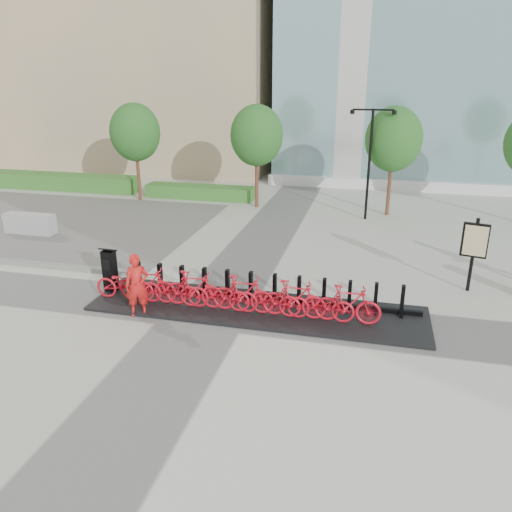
% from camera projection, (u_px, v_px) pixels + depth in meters
% --- Properties ---
extents(ground, '(120.00, 120.00, 0.00)m').
position_uv_depth(ground, '(210.00, 310.00, 14.33)').
color(ground, beige).
extents(gravel_patch, '(14.00, 14.00, 0.00)m').
position_uv_depth(gravel_patch, '(52.00, 222.00, 22.94)').
color(gravel_patch, '#605D55').
rests_on(gravel_patch, ground).
extents(hedge_a, '(10.00, 1.40, 0.90)m').
position_uv_depth(hedge_a, '(58.00, 181.00, 29.62)').
color(hedge_a, '#3C6A2D').
rests_on(hedge_a, ground).
extents(hedge_b, '(6.00, 1.20, 0.70)m').
position_uv_depth(hedge_b, '(200.00, 192.00, 27.39)').
color(hedge_b, '#3C6A2D').
rests_on(hedge_b, ground).
extents(tree_0, '(2.60, 2.60, 5.10)m').
position_uv_depth(tree_0, '(135.00, 132.00, 25.86)').
color(tree_0, brown).
rests_on(tree_0, ground).
extents(tree_1, '(2.60, 2.60, 5.10)m').
position_uv_depth(tree_1, '(257.00, 136.00, 24.43)').
color(tree_1, brown).
rests_on(tree_1, ground).
extents(tree_2, '(2.60, 2.60, 5.10)m').
position_uv_depth(tree_2, '(394.00, 139.00, 22.99)').
color(tree_2, brown).
rests_on(tree_2, ground).
extents(streetlamp, '(2.00, 0.20, 5.00)m').
position_uv_depth(streetlamp, '(370.00, 152.00, 22.45)').
color(streetlamp, black).
rests_on(streetlamp, ground).
extents(dock_pad, '(9.60, 2.40, 0.08)m').
position_uv_depth(dock_pad, '(256.00, 309.00, 14.31)').
color(dock_pad, black).
rests_on(dock_pad, ground).
extents(dock_rail_posts, '(8.02, 0.50, 0.85)m').
position_uv_depth(dock_rail_posts, '(262.00, 287.00, 14.57)').
color(dock_rail_posts, black).
rests_on(dock_rail_posts, dock_pad).
extents(bike_0, '(1.84, 0.64, 0.97)m').
position_uv_depth(bike_0, '(125.00, 284.00, 14.67)').
color(bike_0, red).
rests_on(bike_0, dock_pad).
extents(bike_1, '(1.78, 0.50, 1.07)m').
position_uv_depth(bike_1, '(147.00, 285.00, 14.50)').
color(bike_1, red).
rests_on(bike_1, dock_pad).
extents(bike_2, '(1.84, 0.64, 0.97)m').
position_uv_depth(bike_2, '(171.00, 289.00, 14.35)').
color(bike_2, red).
rests_on(bike_2, dock_pad).
extents(bike_3, '(1.78, 0.50, 1.07)m').
position_uv_depth(bike_3, '(194.00, 289.00, 14.18)').
color(bike_3, red).
rests_on(bike_3, dock_pad).
extents(bike_4, '(1.84, 0.64, 0.97)m').
position_uv_depth(bike_4, '(218.00, 293.00, 14.04)').
color(bike_4, red).
rests_on(bike_4, dock_pad).
extents(bike_5, '(1.78, 0.50, 1.07)m').
position_uv_depth(bike_5, '(243.00, 294.00, 13.86)').
color(bike_5, red).
rests_on(bike_5, dock_pad).
extents(bike_6, '(1.84, 0.64, 0.97)m').
position_uv_depth(bike_6, '(268.00, 298.00, 13.72)').
color(bike_6, red).
rests_on(bike_6, dock_pad).
extents(bike_7, '(1.78, 0.50, 1.07)m').
position_uv_depth(bike_7, '(294.00, 299.00, 13.54)').
color(bike_7, red).
rests_on(bike_7, dock_pad).
extents(bike_8, '(1.84, 0.64, 0.97)m').
position_uv_depth(bike_8, '(320.00, 304.00, 13.40)').
color(bike_8, red).
rests_on(bike_8, dock_pad).
extents(bike_9, '(1.78, 0.50, 1.07)m').
position_uv_depth(bike_9, '(348.00, 305.00, 13.22)').
color(bike_9, red).
rests_on(bike_9, dock_pad).
extents(kiosk, '(0.45, 0.39, 1.41)m').
position_uv_depth(kiosk, '(110.00, 270.00, 15.22)').
color(kiosk, black).
rests_on(kiosk, dock_pad).
extents(worker_red, '(0.77, 0.65, 1.80)m').
position_uv_depth(worker_red, '(137.00, 285.00, 13.71)').
color(worker_red, red).
rests_on(worker_red, ground).
extents(jersey_barrier, '(2.21, 0.61, 0.85)m').
position_uv_depth(jersey_barrier, '(30.00, 224.00, 21.19)').
color(jersey_barrier, '#AFAFAF').
rests_on(jersey_barrier, ground).
extents(map_sign, '(0.77, 0.30, 2.34)m').
position_uv_depth(map_sign, '(475.00, 244.00, 15.10)').
color(map_sign, black).
rests_on(map_sign, ground).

